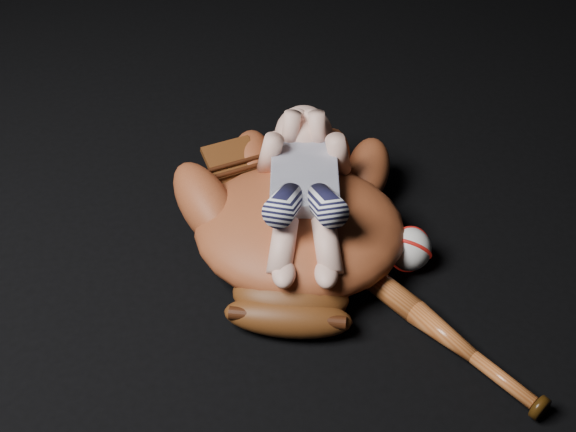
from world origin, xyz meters
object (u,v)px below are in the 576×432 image
Objects in this scene: baseball_glove at (300,220)px; baseball_bat at (427,321)px; newborn_baby at (305,187)px; baseball at (409,249)px.

baseball_bat is (0.16, -0.21, -0.06)m from baseball_glove.
newborn_baby is 0.92× the size of baseball_bat.
baseball is at bearing -1.92° from baseball_glove.
newborn_baby is at bearing 155.17° from baseball.
newborn_baby is 5.31× the size of baseball.
baseball_glove is at bearing 159.64° from baseball.
baseball_glove is 6.73× the size of baseball.
newborn_baby reaches higher than baseball_glove.
newborn_baby is 0.21m from baseball.
baseball_bat is 0.15m from baseball.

